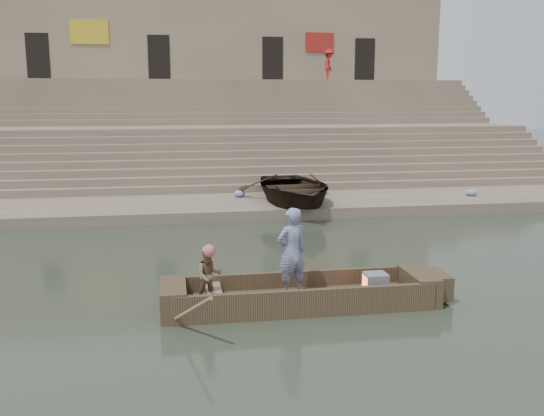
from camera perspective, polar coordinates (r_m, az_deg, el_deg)
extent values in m
plane|color=#283225|center=(14.25, -3.79, -6.57)|extent=(120.00, 120.00, 0.00)
cube|color=gray|center=(21.96, -5.90, 0.06)|extent=(32.00, 4.00, 0.40)
cube|color=gray|center=(29.21, -6.89, 5.05)|extent=(32.00, 3.00, 2.80)
cube|color=gray|center=(36.11, -7.47, 8.00)|extent=(32.00, 3.00, 5.20)
cube|color=gray|center=(24.15, -6.25, 1.38)|extent=(32.00, 0.50, 0.70)
cube|color=gray|center=(24.62, -6.32, 1.91)|extent=(32.00, 0.50, 1.00)
cube|color=gray|center=(25.09, -6.39, 2.42)|extent=(32.00, 0.50, 1.30)
cube|color=gray|center=(25.56, -6.46, 2.91)|extent=(32.00, 0.50, 1.60)
cube|color=gray|center=(26.04, -6.53, 3.38)|extent=(32.00, 0.50, 1.90)
cube|color=gray|center=(26.51, -6.60, 3.84)|extent=(32.00, 0.50, 2.20)
cube|color=gray|center=(26.99, -6.66, 4.28)|extent=(32.00, 0.50, 2.50)
cube|color=gray|center=(27.47, -6.72, 4.70)|extent=(32.00, 0.50, 2.80)
cube|color=gray|center=(30.94, -7.05, 5.63)|extent=(32.00, 0.50, 3.10)
cube|color=gray|center=(31.43, -7.10, 5.98)|extent=(32.00, 0.50, 3.40)
cube|color=gray|center=(31.91, -7.15, 6.32)|extent=(32.00, 0.50, 3.70)
cube|color=gray|center=(32.40, -7.19, 6.65)|extent=(32.00, 0.50, 4.00)
cube|color=gray|center=(32.89, -7.24, 6.97)|extent=(32.00, 0.50, 4.30)
cube|color=gray|center=(33.38, -7.28, 7.28)|extent=(32.00, 0.50, 4.60)
cube|color=gray|center=(33.87, -7.32, 7.58)|extent=(32.00, 0.50, 4.90)
cube|color=gray|center=(34.36, -7.36, 7.87)|extent=(32.00, 0.50, 5.20)
cube|color=gray|center=(40.09, -7.79, 12.54)|extent=(32.00, 5.00, 11.20)
cube|color=black|center=(38.45, -21.63, 13.48)|extent=(1.30, 0.18, 2.60)
cube|color=black|center=(37.68, -10.84, 14.10)|extent=(1.30, 0.18, 2.60)
cube|color=black|center=(38.20, 0.04, 14.23)|extent=(1.30, 0.18, 2.60)
cube|color=black|center=(39.64, 8.89, 13.98)|extent=(1.30, 0.18, 2.60)
cube|color=gold|center=(38.01, -17.20, 15.91)|extent=(2.20, 0.10, 1.40)
cube|color=maroon|center=(38.82, 4.60, 15.62)|extent=(1.80, 0.10, 1.20)
cube|color=brown|center=(12.23, 2.74, -8.97)|extent=(5.00, 1.30, 0.22)
cube|color=brown|center=(11.60, 3.40, -9.18)|extent=(5.20, 0.12, 0.56)
cube|color=brown|center=(12.74, 2.15, -7.33)|extent=(5.20, 0.12, 0.56)
cube|color=brown|center=(11.91, -9.47, -8.67)|extent=(0.50, 1.30, 0.60)
cube|color=brown|center=(12.92, 13.96, -7.29)|extent=(0.50, 1.30, 0.60)
cube|color=brown|center=(13.08, 15.58, -7.07)|extent=(0.35, 0.90, 0.50)
cube|color=#937A5B|center=(11.90, -5.59, -8.09)|extent=(0.30, 1.20, 0.08)
cylinder|color=#937A5B|center=(11.06, -8.67, -10.18)|extent=(1.03, 2.10, 1.36)
sphere|color=#CA636A|center=(11.56, -6.12, -4.15)|extent=(0.26, 0.26, 0.26)
imported|color=navy|center=(12.01, 1.90, -4.23)|extent=(0.77, 0.64, 1.82)
imported|color=#28784F|center=(11.69, -6.07, -6.50)|extent=(0.60, 0.51, 1.11)
cube|color=slate|center=(12.55, 9.93, -7.11)|extent=(0.46, 0.42, 0.40)
cube|color=#E5593F|center=(12.48, 9.02, -7.17)|extent=(0.04, 0.34, 0.32)
imported|color=#2D2116|center=(21.70, 2.04, 1.96)|extent=(3.89, 5.32, 1.08)
imported|color=#AA201C|center=(37.42, 5.50, 13.56)|extent=(1.11, 1.40, 1.90)
ellipsoid|color=#3F5999|center=(22.94, -3.15, 1.40)|extent=(0.44, 0.44, 0.26)
ellipsoid|color=#3F5999|center=(24.46, 18.66, 1.43)|extent=(0.44, 0.44, 0.26)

